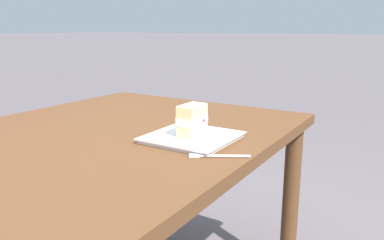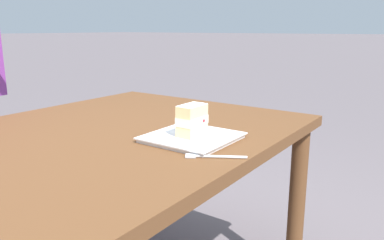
{
  "view_description": "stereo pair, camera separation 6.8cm",
  "coord_description": "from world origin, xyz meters",
  "px_view_note": "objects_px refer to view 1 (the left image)",
  "views": [
    {
      "loc": [
        0.76,
        0.92,
        1.1
      ],
      "look_at": [
        -0.23,
        0.3,
        0.82
      ],
      "focal_mm": 35.67,
      "sensor_mm": 36.0,
      "label": 1
    },
    {
      "loc": [
        0.72,
        0.97,
        1.1
      ],
      "look_at": [
        -0.23,
        0.3,
        0.82
      ],
      "focal_mm": 35.67,
      "sensor_mm": 36.0,
      "label": 2
    }
  ],
  "objects_px": {
    "dessert_fork": "(215,156)",
    "dessert_plate": "(192,137)",
    "cake_slice": "(192,120)",
    "patio_table": "(72,169)"
  },
  "relations": [
    {
      "from": "dessert_fork",
      "to": "dessert_plate",
      "type": "bearing_deg",
      "value": -127.38
    },
    {
      "from": "cake_slice",
      "to": "dessert_fork",
      "type": "height_order",
      "value": "cake_slice"
    },
    {
      "from": "cake_slice",
      "to": "dessert_fork",
      "type": "distance_m",
      "value": 0.19
    },
    {
      "from": "patio_table",
      "to": "dessert_plate",
      "type": "relative_size",
      "value": 6.31
    },
    {
      "from": "patio_table",
      "to": "dessert_fork",
      "type": "relative_size",
      "value": 10.65
    },
    {
      "from": "dessert_plate",
      "to": "cake_slice",
      "type": "height_order",
      "value": "cake_slice"
    },
    {
      "from": "patio_table",
      "to": "dessert_plate",
      "type": "height_order",
      "value": "dessert_plate"
    },
    {
      "from": "patio_table",
      "to": "dessert_fork",
      "type": "bearing_deg",
      "value": 105.63
    },
    {
      "from": "patio_table",
      "to": "cake_slice",
      "type": "bearing_deg",
      "value": 127.68
    },
    {
      "from": "dessert_fork",
      "to": "patio_table",
      "type": "bearing_deg",
      "value": -74.37
    }
  ]
}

